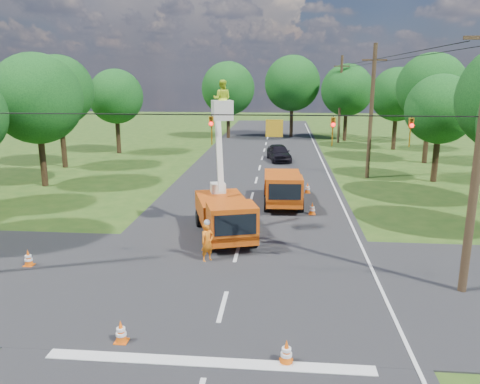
# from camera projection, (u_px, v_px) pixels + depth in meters

# --- Properties ---
(ground) EXTENTS (140.00, 140.00, 0.00)m
(ground) POSITION_uv_depth(u_px,v_px,m) (256.00, 181.00, 35.14)
(ground) COLOR #274B16
(ground) RESTS_ON ground
(road_main) EXTENTS (12.00, 100.00, 0.06)m
(road_main) POSITION_uv_depth(u_px,v_px,m) (256.00, 181.00, 35.14)
(road_main) COLOR black
(road_main) RESTS_ON ground
(road_cross) EXTENTS (56.00, 10.00, 0.07)m
(road_cross) POSITION_uv_depth(u_px,v_px,m) (229.00, 282.00, 17.73)
(road_cross) COLOR black
(road_cross) RESTS_ON ground
(stop_bar) EXTENTS (9.00, 0.45, 0.02)m
(stop_bar) POSITION_uv_depth(u_px,v_px,m) (208.00, 364.00, 12.70)
(stop_bar) COLOR silver
(stop_bar) RESTS_ON ground
(edge_line) EXTENTS (0.12, 90.00, 0.02)m
(edge_line) POSITION_uv_depth(u_px,v_px,m) (332.00, 182.00, 34.64)
(edge_line) COLOR silver
(edge_line) RESTS_ON ground
(bucket_truck) EXTENTS (3.68, 6.11, 7.46)m
(bucket_truck) POSITION_uv_depth(u_px,v_px,m) (225.00, 206.00, 22.36)
(bucket_truck) COLOR #C3500D
(bucket_truck) RESTS_ON ground
(second_truck) EXTENTS (2.44, 5.72, 2.11)m
(second_truck) POSITION_uv_depth(u_px,v_px,m) (283.00, 187.00, 28.22)
(second_truck) COLOR #C3500D
(second_truck) RESTS_ON ground
(ground_worker) EXTENTS (0.72, 0.72, 1.69)m
(ground_worker) POSITION_uv_depth(u_px,v_px,m) (207.00, 242.00, 19.58)
(ground_worker) COLOR #F55314
(ground_worker) RESTS_ON ground
(distant_car) EXTENTS (2.65, 4.79, 1.54)m
(distant_car) POSITION_uv_depth(u_px,v_px,m) (279.00, 153.00, 43.38)
(distant_car) COLOR black
(distant_car) RESTS_ON ground
(traffic_cone_0) EXTENTS (0.38, 0.38, 0.71)m
(traffic_cone_0) POSITION_uv_depth(u_px,v_px,m) (121.00, 332.00, 13.62)
(traffic_cone_0) COLOR #EC5B0C
(traffic_cone_0) RESTS_ON ground
(traffic_cone_1) EXTENTS (0.38, 0.38, 0.71)m
(traffic_cone_1) POSITION_uv_depth(u_px,v_px,m) (286.00, 352.00, 12.61)
(traffic_cone_1) COLOR #EC5B0C
(traffic_cone_1) RESTS_ON ground
(traffic_cone_2) EXTENTS (0.38, 0.38, 0.71)m
(traffic_cone_2) POSITION_uv_depth(u_px,v_px,m) (253.00, 223.00, 23.79)
(traffic_cone_2) COLOR #EC5B0C
(traffic_cone_2) RESTS_ON ground
(traffic_cone_3) EXTENTS (0.38, 0.38, 0.71)m
(traffic_cone_3) POSITION_uv_depth(u_px,v_px,m) (312.00, 209.00, 26.36)
(traffic_cone_3) COLOR #EC5B0C
(traffic_cone_3) RESTS_ON ground
(traffic_cone_4) EXTENTS (0.38, 0.38, 0.71)m
(traffic_cone_4) POSITION_uv_depth(u_px,v_px,m) (28.00, 258.00, 19.17)
(traffic_cone_4) COLOR #EC5B0C
(traffic_cone_4) RESTS_ON ground
(traffic_cone_6) EXTENTS (0.38, 0.38, 0.71)m
(traffic_cone_6) POSITION_uv_depth(u_px,v_px,m) (308.00, 188.00, 31.29)
(traffic_cone_6) COLOR #EC5B0C
(traffic_cone_6) RESTS_ON ground
(pole_right_near) EXTENTS (1.80, 0.30, 10.00)m
(pole_right_near) POSITION_uv_depth(u_px,v_px,m) (479.00, 152.00, 15.76)
(pole_right_near) COLOR #4C3823
(pole_right_near) RESTS_ON ground
(pole_right_mid) EXTENTS (1.80, 0.30, 10.00)m
(pole_right_mid) POSITION_uv_depth(u_px,v_px,m) (371.00, 111.00, 35.10)
(pole_right_mid) COLOR #4C3823
(pole_right_mid) RESTS_ON ground
(pole_right_far) EXTENTS (1.80, 0.30, 10.00)m
(pole_right_far) POSITION_uv_depth(u_px,v_px,m) (340.00, 99.00, 54.45)
(pole_right_far) COLOR #4C3823
(pole_right_far) RESTS_ON ground
(signal_span) EXTENTS (18.00, 0.29, 1.07)m
(signal_span) POSITION_uv_depth(u_px,v_px,m) (292.00, 128.00, 16.12)
(signal_span) COLOR black
(signal_span) RESTS_ON ground
(tree_left_d) EXTENTS (6.20, 6.20, 9.24)m
(tree_left_d) POSITION_uv_depth(u_px,v_px,m) (37.00, 99.00, 32.09)
(tree_left_d) COLOR #382616
(tree_left_d) RESTS_ON ground
(tree_left_e) EXTENTS (5.80, 5.80, 9.41)m
(tree_left_e) POSITION_uv_depth(u_px,v_px,m) (58.00, 91.00, 38.93)
(tree_left_e) COLOR #382616
(tree_left_e) RESTS_ON ground
(tree_left_f) EXTENTS (5.40, 5.40, 8.40)m
(tree_left_f) POSITION_uv_depth(u_px,v_px,m) (116.00, 97.00, 46.68)
(tree_left_f) COLOR #382616
(tree_left_f) RESTS_ON ground
(tree_right_c) EXTENTS (5.00, 5.00, 7.83)m
(tree_right_c) POSITION_uv_depth(u_px,v_px,m) (440.00, 109.00, 33.67)
(tree_right_c) COLOR #382616
(tree_right_c) RESTS_ON ground
(tree_right_d) EXTENTS (6.00, 6.00, 9.70)m
(tree_right_d) POSITION_uv_depth(u_px,v_px,m) (431.00, 88.00, 40.94)
(tree_right_d) COLOR #382616
(tree_right_d) RESTS_ON ground
(tree_right_e) EXTENTS (5.60, 5.60, 8.63)m
(tree_right_e) POSITION_uv_depth(u_px,v_px,m) (397.00, 94.00, 48.98)
(tree_right_e) COLOR #382616
(tree_right_e) RESTS_ON ground
(tree_far_a) EXTENTS (6.60, 6.60, 9.50)m
(tree_far_a) POSITION_uv_depth(u_px,v_px,m) (228.00, 89.00, 58.27)
(tree_far_a) COLOR #382616
(tree_far_a) RESTS_ON ground
(tree_far_b) EXTENTS (7.00, 7.00, 10.32)m
(tree_far_b) POSITION_uv_depth(u_px,v_px,m) (292.00, 83.00, 59.36)
(tree_far_b) COLOR #382616
(tree_far_b) RESTS_ON ground
(tree_far_c) EXTENTS (6.20, 6.20, 9.18)m
(tree_far_c) POSITION_uv_depth(u_px,v_px,m) (347.00, 90.00, 56.06)
(tree_far_c) COLOR #382616
(tree_far_c) RESTS_ON ground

